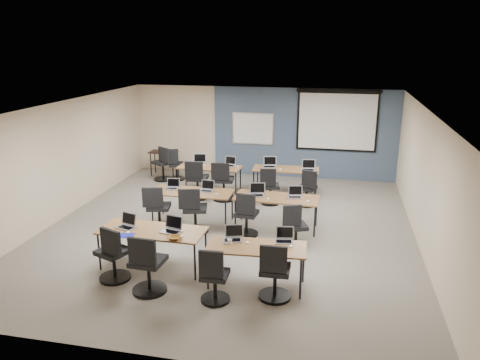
% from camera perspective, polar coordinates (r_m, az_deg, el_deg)
% --- Properties ---
extents(floor, '(8.00, 9.00, 0.02)m').
position_cam_1_polar(floor, '(10.50, -1.33, -5.93)').
color(floor, '#6B6354').
rests_on(floor, ground).
extents(ceiling, '(8.00, 9.00, 0.02)m').
position_cam_1_polar(ceiling, '(9.78, -1.43, 8.83)').
color(ceiling, white).
rests_on(ceiling, ground).
extents(wall_back, '(8.00, 0.04, 2.70)m').
position_cam_1_polar(wall_back, '(14.36, 2.81, 5.87)').
color(wall_back, beige).
rests_on(wall_back, ground).
extents(wall_front, '(8.00, 0.04, 2.70)m').
position_cam_1_polar(wall_front, '(6.05, -11.46, -10.04)').
color(wall_front, beige).
rests_on(wall_front, ground).
extents(wall_left, '(0.04, 9.00, 2.70)m').
position_cam_1_polar(wall_left, '(11.63, -20.94, 2.21)').
color(wall_left, beige).
rests_on(wall_left, ground).
extents(wall_right, '(0.04, 9.00, 2.70)m').
position_cam_1_polar(wall_right, '(9.95, 21.64, -0.18)').
color(wall_right, beige).
rests_on(wall_right, ground).
extents(blue_accent_panel, '(5.50, 0.04, 2.70)m').
position_cam_1_polar(blue_accent_panel, '(14.19, 7.80, 5.61)').
color(blue_accent_panel, '#3D5977').
rests_on(blue_accent_panel, wall_back).
extents(whiteboard, '(1.28, 0.03, 0.98)m').
position_cam_1_polar(whiteboard, '(14.32, 1.57, 6.27)').
color(whiteboard, '#BCBCBC').
rests_on(whiteboard, wall_back).
extents(projector_screen, '(2.40, 0.10, 1.82)m').
position_cam_1_polar(projector_screen, '(14.00, 11.77, 7.49)').
color(projector_screen, black).
rests_on(projector_screen, wall_back).
extents(training_table_front_left, '(1.93, 0.80, 0.73)m').
position_cam_1_polar(training_table_front_left, '(8.71, -10.63, -6.23)').
color(training_table_front_left, '#9A5C32').
rests_on(training_table_front_left, floor).
extents(training_table_front_right, '(1.67, 0.69, 0.73)m').
position_cam_1_polar(training_table_front_right, '(7.91, 2.03, -8.41)').
color(training_table_front_right, brown).
rests_on(training_table_front_right, floor).
extents(training_table_mid_left, '(1.84, 0.77, 0.73)m').
position_cam_1_polar(training_table_mid_left, '(10.72, -5.84, -1.61)').
color(training_table_mid_left, olive).
rests_on(training_table_mid_left, floor).
extents(training_table_mid_right, '(1.84, 0.77, 0.73)m').
position_cam_1_polar(training_table_mid_right, '(10.32, 4.49, -2.32)').
color(training_table_mid_right, olive).
rests_on(training_table_mid_right, floor).
extents(training_table_back_left, '(1.71, 0.71, 0.73)m').
position_cam_1_polar(training_table_back_left, '(12.77, -3.71, 1.42)').
color(training_table_back_left, '#985726').
rests_on(training_table_back_left, floor).
extents(training_table_back_right, '(1.75, 0.73, 0.73)m').
position_cam_1_polar(training_table_back_right, '(12.62, 5.59, 1.19)').
color(training_table_back_right, brown).
rests_on(training_table_back_right, floor).
extents(laptop_0, '(0.33, 0.28, 0.25)m').
position_cam_1_polar(laptop_0, '(8.88, -13.61, -5.23)').
color(laptop_0, silver).
rests_on(laptop_0, training_table_front_left).
extents(mouse_0, '(0.09, 0.12, 0.04)m').
position_cam_1_polar(mouse_0, '(8.64, -13.48, -6.22)').
color(mouse_0, white).
rests_on(mouse_0, training_table_front_left).
extents(task_chair_0, '(0.58, 0.55, 1.03)m').
position_cam_1_polar(task_chair_0, '(8.47, -15.19, -9.18)').
color(task_chair_0, black).
rests_on(task_chair_0, floor).
extents(laptop_1, '(0.35, 0.30, 0.27)m').
position_cam_1_polar(laptop_1, '(8.54, -8.28, -5.79)').
color(laptop_1, silver).
rests_on(laptop_1, training_table_front_left).
extents(mouse_1, '(0.07, 0.11, 0.04)m').
position_cam_1_polar(mouse_1, '(8.31, -7.17, -6.80)').
color(mouse_1, white).
rests_on(mouse_1, training_table_front_left).
extents(task_chair_1, '(0.58, 0.58, 1.05)m').
position_cam_1_polar(task_chair_1, '(7.94, -11.23, -10.58)').
color(task_chair_1, black).
rests_on(task_chair_1, floor).
extents(laptop_2, '(0.32, 0.27, 0.24)m').
position_cam_1_polar(laptop_2, '(8.12, -0.84, -6.88)').
color(laptop_2, '#AEAFB6').
rests_on(laptop_2, training_table_front_right).
extents(mouse_2, '(0.08, 0.10, 0.03)m').
position_cam_1_polar(mouse_2, '(8.00, 0.91, -7.62)').
color(mouse_2, white).
rests_on(mouse_2, training_table_front_right).
extents(task_chair_2, '(0.48, 0.48, 0.96)m').
position_cam_1_polar(task_chair_2, '(7.57, -3.19, -12.09)').
color(task_chair_2, black).
rests_on(task_chair_2, floor).
extents(laptop_3, '(0.31, 0.26, 0.24)m').
position_cam_1_polar(laptop_3, '(8.10, 5.42, -7.04)').
color(laptop_3, '#AFAFAF').
rests_on(laptop_3, training_table_front_right).
extents(mouse_3, '(0.08, 0.11, 0.04)m').
position_cam_1_polar(mouse_3, '(7.92, 6.26, -8.01)').
color(mouse_3, white).
rests_on(mouse_3, training_table_front_right).
extents(task_chair_3, '(0.53, 0.53, 1.01)m').
position_cam_1_polar(task_chair_3, '(7.65, 4.23, -11.59)').
color(task_chair_3, black).
rests_on(task_chair_3, floor).
extents(laptop_4, '(0.30, 0.25, 0.23)m').
position_cam_1_polar(laptop_4, '(10.96, -8.25, -0.74)').
color(laptop_4, '#9F9FAA').
rests_on(laptop_4, training_table_mid_left).
extents(mouse_4, '(0.09, 0.11, 0.04)m').
position_cam_1_polar(mouse_4, '(10.73, -7.44, -1.35)').
color(mouse_4, white).
rests_on(mouse_4, training_table_mid_left).
extents(task_chair_4, '(0.54, 0.54, 1.02)m').
position_cam_1_polar(task_chair_4, '(10.45, -10.00, -3.82)').
color(task_chair_4, black).
rests_on(task_chair_4, floor).
extents(laptop_5, '(0.31, 0.27, 0.24)m').
position_cam_1_polar(laptop_5, '(10.70, -4.05, -1.02)').
color(laptop_5, '#B2B3BC').
rests_on(laptop_5, training_table_mid_left).
extents(mouse_5, '(0.07, 0.09, 0.03)m').
position_cam_1_polar(mouse_5, '(10.45, -2.77, -1.72)').
color(mouse_5, white).
rests_on(mouse_5, training_table_mid_left).
extents(task_chair_5, '(0.57, 0.57, 1.04)m').
position_cam_1_polar(task_chair_5, '(10.19, -5.64, -4.12)').
color(task_chair_5, black).
rests_on(task_chair_5, floor).
extents(laptop_6, '(0.35, 0.29, 0.26)m').
position_cam_1_polar(laptop_6, '(10.39, 2.05, -1.51)').
color(laptop_6, silver).
rests_on(laptop_6, training_table_mid_right).
extents(mouse_6, '(0.06, 0.10, 0.03)m').
position_cam_1_polar(mouse_6, '(10.16, 3.46, -2.27)').
color(mouse_6, white).
rests_on(mouse_6, training_table_mid_right).
extents(task_chair_6, '(0.51, 0.51, 0.99)m').
position_cam_1_polar(task_chair_6, '(9.98, 0.77, -4.63)').
color(task_chair_6, black).
rests_on(task_chair_6, floor).
extents(laptop_7, '(0.31, 0.26, 0.24)m').
position_cam_1_polar(laptop_7, '(10.33, 6.72, -1.76)').
color(laptop_7, '#BABAC4').
rests_on(laptop_7, training_table_mid_right).
extents(mouse_7, '(0.08, 0.11, 0.04)m').
position_cam_1_polar(mouse_7, '(10.08, 8.28, -2.58)').
color(mouse_7, white).
rests_on(mouse_7, training_table_mid_right).
extents(task_chair_7, '(0.49, 0.46, 0.95)m').
position_cam_1_polar(task_chair_7, '(9.49, 6.70, -6.03)').
color(task_chair_7, black).
rests_on(task_chair_7, floor).
extents(laptop_8, '(0.35, 0.30, 0.27)m').
position_cam_1_polar(laptop_8, '(13.10, -5.03, 2.29)').
color(laptop_8, '#AAAAB7').
rests_on(laptop_8, training_table_back_left).
extents(mouse_8, '(0.06, 0.09, 0.03)m').
position_cam_1_polar(mouse_8, '(12.91, -4.37, 1.84)').
color(mouse_8, white).
rests_on(mouse_8, training_table_back_left).
extents(task_chair_8, '(0.58, 0.58, 1.05)m').
position_cam_1_polar(task_chair_8, '(12.35, -5.30, -0.33)').
color(task_chair_8, black).
rests_on(task_chair_8, floor).
extents(laptop_9, '(0.32, 0.28, 0.25)m').
position_cam_1_polar(laptop_9, '(12.84, -1.25, 2.04)').
color(laptop_9, silver).
rests_on(laptop_9, training_table_back_left).
extents(mouse_9, '(0.07, 0.09, 0.03)m').
position_cam_1_polar(mouse_9, '(12.71, -0.28, 1.66)').
color(mouse_9, white).
rests_on(mouse_9, training_table_back_left).
extents(task_chair_9, '(0.58, 0.58, 1.05)m').
position_cam_1_polar(task_chair_9, '(12.18, -2.10, -0.52)').
color(task_chair_9, black).
rests_on(task_chair_9, floor).
extents(laptop_10, '(0.36, 0.30, 0.27)m').
position_cam_1_polar(laptop_10, '(12.75, 3.62, 1.93)').
color(laptop_10, '#A9A9B3').
rests_on(laptop_10, training_table_back_right).
extents(mouse_10, '(0.08, 0.11, 0.04)m').
position_cam_1_polar(mouse_10, '(12.48, 4.96, 1.32)').
color(mouse_10, white).
rests_on(mouse_10, training_table_back_right).
extents(task_chair_10, '(0.49, 0.49, 0.97)m').
position_cam_1_polar(task_chair_10, '(11.91, 3.65, -1.13)').
color(task_chair_10, black).
rests_on(task_chair_10, floor).
extents(laptop_11, '(0.35, 0.30, 0.27)m').
position_cam_1_polar(laptop_11, '(12.54, 8.33, 1.52)').
color(laptop_11, silver).
rests_on(laptop_11, training_table_back_right).
extents(mouse_11, '(0.06, 0.09, 0.03)m').
position_cam_1_polar(mouse_11, '(12.37, 9.03, 1.02)').
color(mouse_11, white).
rests_on(mouse_11, training_table_back_right).
extents(task_chair_11, '(0.49, 0.48, 0.96)m').
position_cam_1_polar(task_chair_11, '(11.90, 8.20, -1.32)').
color(task_chair_11, black).
rests_on(task_chair_11, floor).
extents(blue_mousepad, '(0.28, 0.25, 0.01)m').
position_cam_1_polar(blue_mousepad, '(8.54, -13.64, -6.58)').
color(blue_mousepad, '#181C9C').
rests_on(blue_mousepad, training_table_front_left).
extents(snack_bowl, '(0.27, 0.27, 0.06)m').
position_cam_1_polar(snack_bowl, '(8.22, -8.00, -6.99)').
color(snack_bowl, brown).
rests_on(snack_bowl, training_table_front_left).
extents(snack_plate, '(0.18, 0.18, 0.01)m').
position_cam_1_polar(snack_plate, '(8.03, -1.40, -7.58)').
color(snack_plate, white).
rests_on(snack_plate, training_table_front_right).
extents(coffee_cup, '(0.09, 0.09, 0.07)m').
position_cam_1_polar(coffee_cup, '(7.95, -1.26, -7.52)').
color(coffee_cup, silver).
rests_on(coffee_cup, snack_plate).
extents(utility_table, '(0.83, 0.46, 0.75)m').
position_cam_1_polar(utility_table, '(14.62, -9.32, 3.03)').
color(utility_table, black).
rests_on(utility_table, floor).
extents(spare_chair_a, '(0.51, 0.49, 0.97)m').
position_cam_1_polar(spare_chair_a, '(14.10, -7.89, 1.57)').
color(spare_chair_a, black).
rests_on(spare_chair_a, floor).
extents(spare_chair_b, '(0.64, 0.57, 1.04)m').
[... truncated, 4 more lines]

